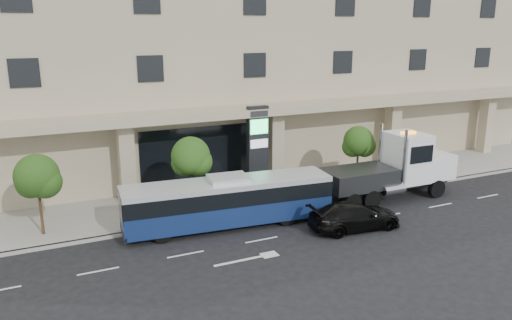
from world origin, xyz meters
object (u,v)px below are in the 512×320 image
(tow_truck, at_px, (394,169))
(signage_pylon, at_px, (258,148))
(black_sedan, at_px, (355,216))
(city_bus, at_px, (228,201))

(tow_truck, xyz_separation_m, signage_pylon, (-7.19, 4.74, 1.05))
(tow_truck, height_order, black_sedan, tow_truck)
(city_bus, bearing_deg, signage_pylon, 55.37)
(city_bus, distance_m, signage_pylon, 6.34)
(city_bus, relative_size, signage_pylon, 2.07)
(city_bus, bearing_deg, tow_truck, 5.13)
(city_bus, relative_size, tow_truck, 1.13)
(city_bus, xyz_separation_m, signage_pylon, (3.94, 4.73, 1.50))
(black_sedan, height_order, signage_pylon, signage_pylon)
(tow_truck, bearing_deg, black_sedan, -147.88)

